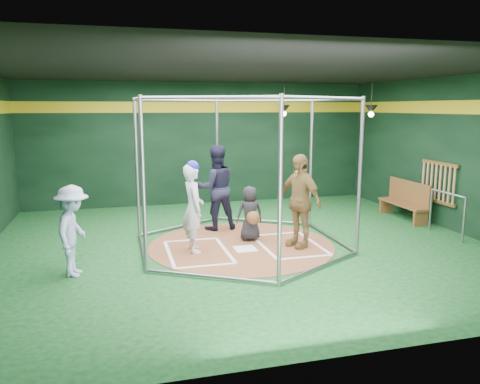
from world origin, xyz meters
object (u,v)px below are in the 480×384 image
object	(u,v)px
batter_figure	(193,207)
umpire	(216,188)
visitor_leopard	(299,201)
dugout_bench	(406,200)

from	to	relation	value
batter_figure	umpire	bearing A→B (deg)	63.46
visitor_leopard	umpire	bearing A→B (deg)	-166.77
umpire	dugout_bench	bearing A→B (deg)	173.41
batter_figure	dugout_bench	distance (m)	5.80
dugout_bench	batter_figure	bearing A→B (deg)	-166.58
batter_figure	dugout_bench	size ratio (longest dim) A/B	1.07
batter_figure	visitor_leopard	size ratio (longest dim) A/B	0.95
visitor_leopard	umpire	distance (m)	2.22
batter_figure	dugout_bench	bearing A→B (deg)	13.42
visitor_leopard	dugout_bench	distance (m)	3.88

